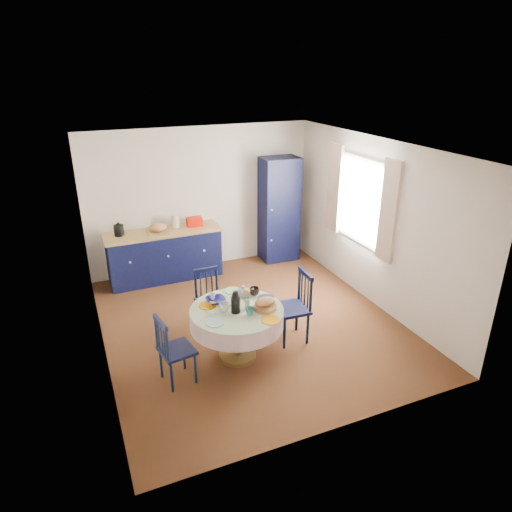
{
  "coord_description": "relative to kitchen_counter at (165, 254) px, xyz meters",
  "views": [
    {
      "loc": [
        -2.13,
        -5.26,
        3.45
      ],
      "look_at": [
        0.18,
        0.2,
        0.94
      ],
      "focal_mm": 32.0,
      "sensor_mm": 36.0,
      "label": 1
    }
  ],
  "objects": [
    {
      "name": "chair_left",
      "position": [
        -0.52,
        -2.82,
        -0.01
      ],
      "size": [
        0.43,
        0.45,
        0.87
      ],
      "rotation": [
        0.0,
        0.0,
        1.75
      ],
      "color": "black",
      "rests_on": "floor"
    },
    {
      "name": "wall_left",
      "position": [
        -1.22,
        -1.96,
        0.8
      ],
      "size": [
        0.02,
        4.5,
        2.5
      ],
      "primitive_type": "cube",
      "color": "silver",
      "rests_on": "floor"
    },
    {
      "name": "window",
      "position": [
        2.73,
        -1.66,
        1.08
      ],
      "size": [
        0.1,
        1.74,
        1.45
      ],
      "color": "white",
      "rests_on": "wall_right"
    },
    {
      "name": "pantry_cabinet",
      "position": [
        2.18,
        0.04,
        0.51
      ],
      "size": [
        0.68,
        0.5,
        1.92
      ],
      "rotation": [
        0.0,
        0.0,
        -0.02
      ],
      "color": "black",
      "rests_on": "floor"
    },
    {
      "name": "wall_right",
      "position": [
        2.78,
        -1.96,
        0.8
      ],
      "size": [
        0.02,
        4.5,
        2.5
      ],
      "primitive_type": "cube",
      "color": "silver",
      "rests_on": "floor"
    },
    {
      "name": "wall_back",
      "position": [
        0.78,
        0.29,
        0.8
      ],
      "size": [
        4.0,
        0.02,
        2.5
      ],
      "primitive_type": "cube",
      "color": "silver",
      "rests_on": "floor"
    },
    {
      "name": "dining_table",
      "position": [
        0.33,
        -2.66,
        0.13
      ],
      "size": [
        1.15,
        1.15,
        0.97
      ],
      "color": "brown",
      "rests_on": "floor"
    },
    {
      "name": "chair_far",
      "position": [
        0.23,
        -1.81,
        -0.02
      ],
      "size": [
        0.38,
        0.37,
        0.85
      ],
      "rotation": [
        0.0,
        0.0,
        0.01
      ],
      "color": "black",
      "rests_on": "floor"
    },
    {
      "name": "mug_c",
      "position": [
        0.66,
        -2.4,
        0.29
      ],
      "size": [
        0.13,
        0.13,
        0.1
      ],
      "primitive_type": "imported",
      "color": "black",
      "rests_on": "dining_table"
    },
    {
      "name": "cobalt_bowl",
      "position": [
        0.14,
        -2.4,
        0.27
      ],
      "size": [
        0.24,
        0.24,
        0.06
      ],
      "primitive_type": "imported",
      "color": "navy",
      "rests_on": "dining_table"
    },
    {
      "name": "mug_a",
      "position": [
        0.17,
        -2.64,
        0.29
      ],
      "size": [
        0.13,
        0.13,
        0.1
      ],
      "primitive_type": "imported",
      "color": "silver",
      "rests_on": "dining_table"
    },
    {
      "name": "floor",
      "position": [
        0.78,
        -1.96,
        -0.45
      ],
      "size": [
        4.5,
        4.5,
        0.0
      ],
      "primitive_type": "plane",
      "color": "black",
      "rests_on": "ground"
    },
    {
      "name": "chair_right",
      "position": [
        1.17,
        -2.55,
        0.04
      ],
      "size": [
        0.44,
        0.46,
        0.97
      ],
      "rotation": [
        0.0,
        0.0,
        -1.63
      ],
      "color": "black",
      "rests_on": "floor"
    },
    {
      "name": "mug_b",
      "position": [
        0.41,
        -2.84,
        0.29
      ],
      "size": [
        0.1,
        0.1,
        0.1
      ],
      "primitive_type": "imported",
      "color": "#296967",
      "rests_on": "dining_table"
    },
    {
      "name": "ceiling",
      "position": [
        0.78,
        -1.96,
        2.05
      ],
      "size": [
        4.5,
        4.5,
        0.0
      ],
      "primitive_type": "plane",
      "rotation": [
        3.14,
        0.0,
        0.0
      ],
      "color": "white",
      "rests_on": "wall_back"
    },
    {
      "name": "kitchen_counter",
      "position": [
        0.0,
        0.0,
        0.0
      ],
      "size": [
        1.94,
        0.63,
        1.1
      ],
      "rotation": [
        0.0,
        0.0,
        0.01
      ],
      "color": "black",
      "rests_on": "floor"
    },
    {
      "name": "mug_d",
      "position": [
        0.12,
        -2.3,
        0.29
      ],
      "size": [
        0.09,
        0.09,
        0.09
      ],
      "primitive_type": "imported",
      "color": "silver",
      "rests_on": "dining_table"
    }
  ]
}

